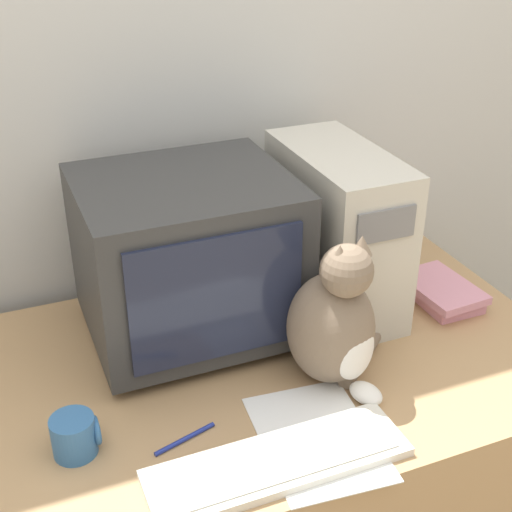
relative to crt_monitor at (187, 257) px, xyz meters
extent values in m
cube|color=silver|center=(0.06, 0.31, 0.30)|extent=(7.00, 0.05, 2.50)
cube|color=tan|center=(0.06, -0.16, -0.57)|extent=(1.44, 0.81, 0.75)
cube|color=#333333|center=(0.00, 0.00, -0.18)|extent=(0.31, 0.24, 0.02)
cube|color=#333333|center=(0.00, 0.00, 0.01)|extent=(0.45, 0.39, 0.35)
cube|color=#1E2338|center=(0.00, -0.20, 0.01)|extent=(0.36, 0.01, 0.27)
cube|color=beige|center=(0.36, -0.01, 0.00)|extent=(0.19, 0.41, 0.39)
cube|color=slate|center=(0.36, -0.21, 0.11)|extent=(0.14, 0.01, 0.07)
cube|color=silver|center=(0.01, -0.47, -0.19)|extent=(0.48, 0.14, 0.02)
cube|color=beige|center=(0.01, -0.47, -0.18)|extent=(0.43, 0.11, 0.00)
ellipsoid|color=#7A6651|center=(0.22, -0.27, -0.07)|extent=(0.23, 0.23, 0.24)
ellipsoid|color=white|center=(0.24, -0.34, -0.09)|extent=(0.11, 0.08, 0.13)
sphere|color=#7A6651|center=(0.23, -0.30, 0.07)|extent=(0.13, 0.13, 0.11)
cone|color=#7A6651|center=(0.21, -0.31, 0.12)|extent=(0.04, 0.04, 0.04)
cone|color=#7A6651|center=(0.27, -0.29, 0.12)|extent=(0.04, 0.04, 0.04)
ellipsoid|color=white|center=(0.25, -0.37, -0.18)|extent=(0.07, 0.09, 0.04)
cylinder|color=#7A6651|center=(0.30, -0.26, -0.18)|extent=(0.16, 0.15, 0.03)
cube|color=pink|center=(0.62, -0.12, -0.18)|extent=(0.13, 0.16, 0.03)
cube|color=pink|center=(0.61, -0.11, -0.15)|extent=(0.15, 0.21, 0.02)
cylinder|color=navy|center=(-0.12, -0.34, -0.19)|extent=(0.13, 0.05, 0.01)
cube|color=white|center=(0.11, -0.43, -0.19)|extent=(0.24, 0.31, 0.00)
cylinder|color=#33669E|center=(-0.32, -0.29, -0.16)|extent=(0.08, 0.08, 0.08)
torus|color=#33669E|center=(-0.28, -0.29, -0.16)|extent=(0.01, 0.06, 0.06)
camera|label=1|loc=(-0.38, -1.33, 0.75)|focal=50.00mm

